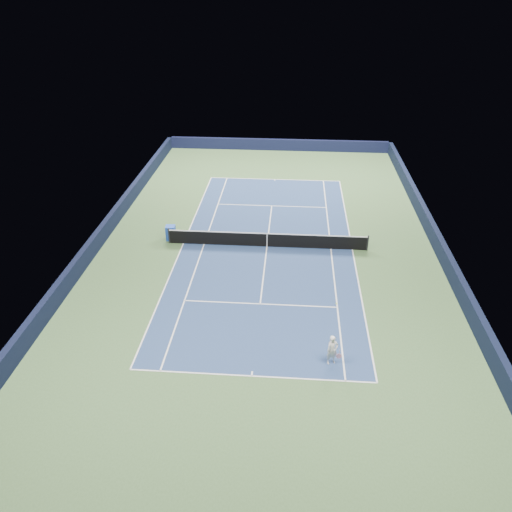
{
  "coord_description": "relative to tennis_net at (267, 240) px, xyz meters",
  "views": [
    {
      "loc": [
        1.44,
        -28.23,
        15.63
      ],
      "look_at": [
        -0.48,
        -3.0,
        1.0
      ],
      "focal_mm": 35.0,
      "sensor_mm": 36.0,
      "label": 1
    }
  ],
  "objects": [
    {
      "name": "center_mark_far",
      "position": [
        0.0,
        11.73,
        -0.5
      ],
      "size": [
        0.08,
        0.3,
        0.0
      ],
      "primitive_type": "cube",
      "color": "white",
      "rests_on": "ground"
    },
    {
      "name": "center_service_line",
      "position": [
        0.0,
        0.0,
        -0.5
      ],
      "size": [
        0.08,
        12.8,
        0.0
      ],
      "primitive_type": "cube",
      "color": "white",
      "rests_on": "ground"
    },
    {
      "name": "sponsor_cube",
      "position": [
        -6.4,
        0.5,
        -0.01
      ],
      "size": [
        0.66,
        0.59,
        0.99
      ],
      "color": "blue",
      "rests_on": "ground"
    },
    {
      "name": "wall_far",
      "position": [
        0.0,
        19.82,
        0.05
      ],
      "size": [
        22.0,
        0.35,
        1.1
      ],
      "primitive_type": "cube",
      "color": "#111433",
      "rests_on": "ground"
    },
    {
      "name": "baseline_far",
      "position": [
        0.0,
        11.88,
        -0.5
      ],
      "size": [
        10.97,
        0.08,
        0.0
      ],
      "primitive_type": "cube",
      "color": "white",
      "rests_on": "ground"
    },
    {
      "name": "tennis_net",
      "position": [
        0.0,
        0.0,
        0.0
      ],
      "size": [
        12.9,
        0.1,
        1.07
      ],
      "color": "black",
      "rests_on": "ground"
    },
    {
      "name": "sideline_doubles_left",
      "position": [
        -5.49,
        0.0,
        -0.5
      ],
      "size": [
        0.08,
        23.77,
        0.0
      ],
      "primitive_type": "cube",
      "color": "white",
      "rests_on": "ground"
    },
    {
      "name": "wall_right",
      "position": [
        10.82,
        0.0,
        0.05
      ],
      "size": [
        0.35,
        40.0,
        1.1
      ],
      "primitive_type": "cube",
      "color": "black",
      "rests_on": "ground"
    },
    {
      "name": "service_line_far",
      "position": [
        0.0,
        6.4,
        -0.5
      ],
      "size": [
        8.23,
        0.08,
        0.0
      ],
      "primitive_type": "cube",
      "color": "white",
      "rests_on": "ground"
    },
    {
      "name": "service_line_near",
      "position": [
        0.0,
        -6.4,
        -0.5
      ],
      "size": [
        8.23,
        0.08,
        0.0
      ],
      "primitive_type": "cube",
      "color": "white",
      "rests_on": "ground"
    },
    {
      "name": "court_surface",
      "position": [
        0.0,
        0.0,
        -0.5
      ],
      "size": [
        10.97,
        23.77,
        0.01
      ],
      "primitive_type": "cube",
      "color": "navy",
      "rests_on": "ground"
    },
    {
      "name": "sideline_doubles_right",
      "position": [
        5.49,
        0.0,
        -0.5
      ],
      "size": [
        0.08,
        23.77,
        0.0
      ],
      "primitive_type": "cube",
      "color": "white",
      "rests_on": "ground"
    },
    {
      "name": "center_mark_near",
      "position": [
        0.0,
        -11.73,
        -0.5
      ],
      "size": [
        0.08,
        0.3,
        0.0
      ],
      "primitive_type": "cube",
      "color": "white",
      "rests_on": "ground"
    },
    {
      "name": "tennis_player",
      "position": [
        3.55,
        -10.74,
        0.25
      ],
      "size": [
        0.77,
        1.3,
        2.63
      ],
      "color": "white",
      "rests_on": "ground"
    },
    {
      "name": "sideline_singles_left",
      "position": [
        -4.12,
        0.0,
        -0.5
      ],
      "size": [
        0.08,
        23.77,
        0.0
      ],
      "primitive_type": "cube",
      "color": "white",
      "rests_on": "ground"
    },
    {
      "name": "sideline_singles_right",
      "position": [
        4.12,
        0.0,
        -0.5
      ],
      "size": [
        0.08,
        23.77,
        0.0
      ],
      "primitive_type": "cube",
      "color": "white",
      "rests_on": "ground"
    },
    {
      "name": "baseline_near",
      "position": [
        0.0,
        -11.88,
        -0.5
      ],
      "size": [
        10.97,
        0.08,
        0.0
      ],
      "primitive_type": "cube",
      "color": "white",
      "rests_on": "ground"
    },
    {
      "name": "wall_left",
      "position": [
        -10.82,
        0.0,
        0.05
      ],
      "size": [
        0.35,
        40.0,
        1.1
      ],
      "primitive_type": "cube",
      "color": "black",
      "rests_on": "ground"
    },
    {
      "name": "ground",
      "position": [
        0.0,
        0.0,
        -0.5
      ],
      "size": [
        40.0,
        40.0,
        0.0
      ],
      "primitive_type": "plane",
      "color": "#3D5D32",
      "rests_on": "ground"
    }
  ]
}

